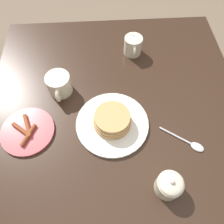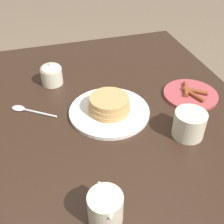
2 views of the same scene
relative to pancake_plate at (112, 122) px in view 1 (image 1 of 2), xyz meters
The scene contains 8 objects.
ground_plane 0.76m from the pancake_plate, 113.29° to the left, with size 8.00×8.00×0.00m, color #7A6651.
dining_table 0.15m from the pancake_plate, 113.29° to the left, with size 1.14×0.98×0.74m.
pancake_plate is the anchor object (origin of this frame).
side_plate_bacon 0.30m from the pancake_plate, 87.91° to the right, with size 0.19×0.19×0.02m.
coffee_mug 0.25m from the pancake_plate, 129.79° to the right, with size 0.12×0.09×0.08m.
creamer_pitcher 0.37m from the pancake_plate, 162.56° to the left, with size 0.11×0.08×0.09m.
sugar_bowl 0.28m from the pancake_plate, 33.58° to the left, with size 0.08×0.08×0.09m.
spoon 0.28m from the pancake_plate, 70.81° to the left, with size 0.11×0.15×0.01m.
Camera 1 is at (0.37, -0.04, 1.44)m, focal length 35.00 mm.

